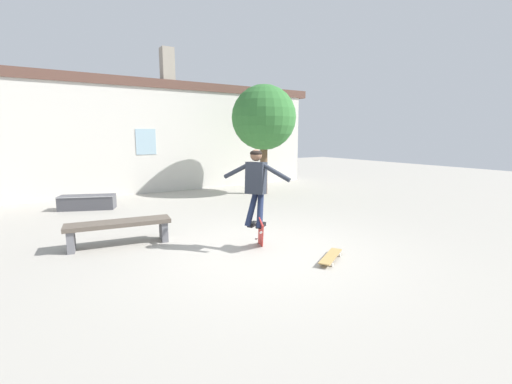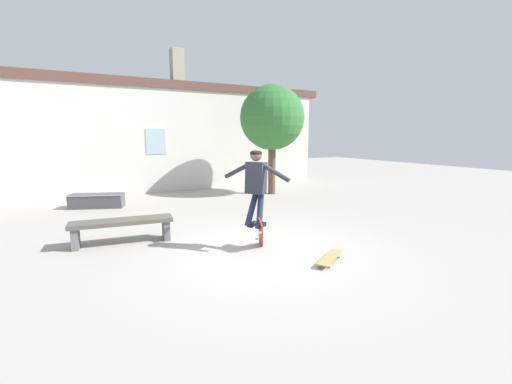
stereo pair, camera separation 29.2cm
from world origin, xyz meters
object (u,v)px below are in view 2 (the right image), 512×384
(skater, at_px, (256,181))
(skateboard_flipping, at_px, (261,235))
(tree_right, at_px, (272,118))
(skateboard_resting, at_px, (330,258))
(park_bench, at_px, (122,226))
(skate_ledge, at_px, (97,201))

(skater, xyz_separation_m, skateboard_flipping, (0.08, -0.03, -1.01))
(tree_right, bearing_deg, skater, -124.42)
(skateboard_flipping, xyz_separation_m, skateboard_resting, (0.66, -1.16, -0.18))
(tree_right, bearing_deg, park_bench, -147.84)
(tree_right, height_order, skater, tree_right)
(skater, height_order, skateboard_resting, skater)
(tree_right, distance_m, skateboard_resting, 7.26)
(park_bench, relative_size, skateboard_flipping, 2.49)
(park_bench, distance_m, skateboard_flipping, 2.70)
(skate_ledge, bearing_deg, skateboard_resting, -44.13)
(skateboard_flipping, relative_size, skateboard_resting, 0.95)
(tree_right, distance_m, park_bench, 6.98)
(skate_ledge, relative_size, skateboard_flipping, 2.01)
(skate_ledge, distance_m, skater, 6.00)
(skate_ledge, bearing_deg, park_bench, -66.37)
(tree_right, xyz_separation_m, skater, (-3.45, -5.03, -1.41))
(skate_ledge, distance_m, skateboard_resting, 7.29)
(skateboard_flipping, bearing_deg, skateboard_resting, -119.49)
(tree_right, bearing_deg, skateboard_resting, -113.47)
(park_bench, height_order, skateboard_flipping, skateboard_flipping)
(tree_right, distance_m, skater, 6.26)
(skater, bearing_deg, park_bench, 111.19)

